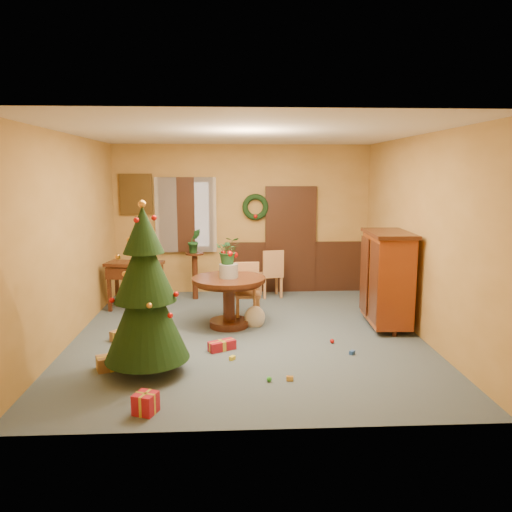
{
  "coord_description": "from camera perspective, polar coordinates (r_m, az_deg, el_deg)",
  "views": [
    {
      "loc": [
        -0.24,
        -7.05,
        2.36
      ],
      "look_at": [
        0.14,
        0.4,
        1.11
      ],
      "focal_mm": 35.0,
      "sensor_mm": 36.0,
      "label": 1
    }
  ],
  "objects": [
    {
      "name": "stand_plant",
      "position": [
        9.34,
        -7.06,
        1.72
      ],
      "size": [
        0.31,
        0.28,
        0.45
      ],
      "primitive_type": "imported",
      "rotation": [
        0.0,
        0.0,
        0.41
      ],
      "color": "#19471E",
      "rests_on": "plant_stand"
    },
    {
      "name": "centerpiece_plant",
      "position": [
        7.56,
        -3.17,
        0.65
      ],
      "size": [
        0.38,
        0.33,
        0.42
      ],
      "primitive_type": "imported",
      "color": "#1E4C23",
      "rests_on": "urn"
    },
    {
      "name": "toy_e",
      "position": [
        5.91,
        3.89,
        -13.79
      ],
      "size": [
        0.09,
        0.06,
        0.05
      ],
      "primitive_type": "cube",
      "rotation": [
        0.0,
        0.0,
        -0.13
      ],
      "color": "gold",
      "rests_on": "floor"
    },
    {
      "name": "gift_c",
      "position": [
        7.45,
        -15.18,
        -8.73
      ],
      "size": [
        0.31,
        0.32,
        0.15
      ],
      "color": "brown",
      "rests_on": "floor"
    },
    {
      "name": "sideboard",
      "position": [
        7.89,
        14.76,
        -2.27
      ],
      "size": [
        0.66,
        1.18,
        1.48
      ],
      "color": "#611E0B",
      "rests_on": "floor"
    },
    {
      "name": "plant_stand",
      "position": [
        9.43,
        -6.99,
        -1.64
      ],
      "size": [
        0.34,
        0.34,
        0.88
      ],
      "color": "black",
      "rests_on": "floor"
    },
    {
      "name": "urn",
      "position": [
        7.62,
        -3.15,
        -1.69
      ],
      "size": [
        0.29,
        0.29,
        0.21
      ],
      "primitive_type": "cylinder",
      "color": "slate",
      "rests_on": "dining_table"
    },
    {
      "name": "toy_c",
      "position": [
        6.5,
        -2.72,
        -11.57
      ],
      "size": [
        0.09,
        0.09,
        0.05
      ],
      "primitive_type": "cube",
      "rotation": [
        0.0,
        0.0,
        0.96
      ],
      "color": "gold",
      "rests_on": "floor"
    },
    {
      "name": "toy_d",
      "position": [
        7.16,
        8.69,
        -9.59
      ],
      "size": [
        0.06,
        0.06,
        0.06
      ],
      "primitive_type": "sphere",
      "color": "#BB100C",
      "rests_on": "floor"
    },
    {
      "name": "gift_b",
      "position": [
        5.27,
        -12.5,
        -16.11
      ],
      "size": [
        0.27,
        0.27,
        0.21
      ],
      "color": "maroon",
      "rests_on": "floor"
    },
    {
      "name": "toy_b",
      "position": [
        5.87,
        1.51,
        -13.89
      ],
      "size": [
        0.06,
        0.06,
        0.06
      ],
      "primitive_type": "sphere",
      "color": "green",
      "rests_on": "floor"
    },
    {
      "name": "gift_d",
      "position": [
        6.83,
        -3.92,
        -10.17
      ],
      "size": [
        0.39,
        0.31,
        0.13
      ],
      "color": "maroon",
      "rests_on": "floor"
    },
    {
      "name": "toy_a",
      "position": [
        6.8,
        10.93,
        -10.77
      ],
      "size": [
        0.09,
        0.09,
        0.05
      ],
      "primitive_type": "cube",
      "rotation": [
        0.0,
        0.0,
        0.84
      ],
      "color": "#224893",
      "rests_on": "floor"
    },
    {
      "name": "guitar",
      "position": [
        7.7,
        -0.14,
        -5.43
      ],
      "size": [
        0.46,
        0.56,
        0.73
      ],
      "primitive_type": null,
      "rotation": [
        -0.49,
        0.0,
        0.33
      ],
      "color": "beige",
      "rests_on": "floor"
    },
    {
      "name": "writing_desk",
      "position": [
        8.86,
        -13.67,
        -2.0
      ],
      "size": [
        1.01,
        0.62,
        0.84
      ],
      "color": "black",
      "rests_on": "floor"
    },
    {
      "name": "chair_far",
      "position": [
        9.48,
        1.81,
        -1.84
      ],
      "size": [
        0.47,
        0.47,
        0.93
      ],
      "color": "#A97043",
      "rests_on": "floor"
    },
    {
      "name": "dining_table",
      "position": [
        7.69,
        -3.13,
        -4.17
      ],
      "size": [
        1.13,
        1.13,
        0.78
      ],
      "color": "black",
      "rests_on": "floor"
    },
    {
      "name": "gift_a",
      "position": [
        6.44,
        -16.33,
        -11.61
      ],
      "size": [
        0.37,
        0.33,
        0.17
      ],
      "color": "brown",
      "rests_on": "floor"
    },
    {
      "name": "christmas_tree",
      "position": [
        5.96,
        -12.53,
        -4.16
      ],
      "size": [
        1.0,
        1.0,
        2.06
      ],
      "color": "#382111",
      "rests_on": "floor"
    },
    {
      "name": "chair_near",
      "position": [
        8.08,
        -1.01,
        -3.84
      ],
      "size": [
        0.41,
        0.41,
        0.92
      ],
      "color": "#A97043",
      "rests_on": "floor"
    },
    {
      "name": "room_envelope",
      "position": [
        9.84,
        -0.34,
        2.24
      ],
      "size": [
        5.5,
        5.5,
        5.5
      ],
      "color": "#323D4A",
      "rests_on": "ground"
    }
  ]
}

